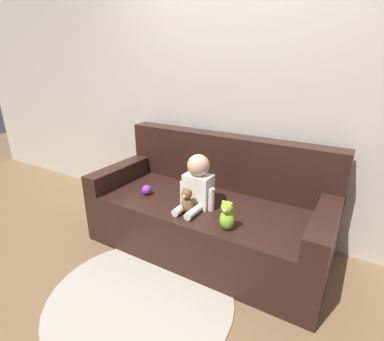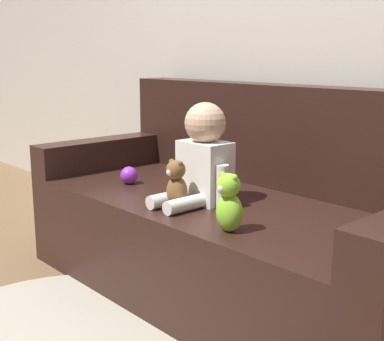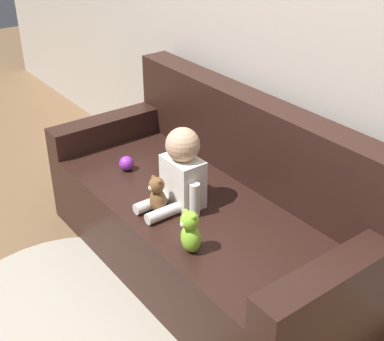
% 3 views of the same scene
% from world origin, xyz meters
% --- Properties ---
extents(ground_plane, '(12.00, 12.00, 0.00)m').
position_xyz_m(ground_plane, '(0.00, 0.00, 0.00)').
color(ground_plane, brown).
extents(wall_back, '(8.00, 0.05, 2.60)m').
position_xyz_m(wall_back, '(0.00, 0.54, 1.30)').
color(wall_back, beige).
rests_on(wall_back, ground_plane).
extents(couch, '(2.02, 0.91, 0.96)m').
position_xyz_m(couch, '(0.00, 0.06, 0.33)').
color(couch, black).
rests_on(couch, ground_plane).
extents(person_baby, '(0.31, 0.35, 0.44)m').
position_xyz_m(person_baby, '(-0.03, -0.13, 0.66)').
color(person_baby, white).
rests_on(person_baby, couch).
extents(teddy_bear_brown, '(0.12, 0.09, 0.21)m').
position_xyz_m(teddy_bear_brown, '(-0.04, -0.27, 0.56)').
color(teddy_bear_brown, brown).
rests_on(teddy_bear_brown, couch).
extents(plush_toy_side, '(0.11, 0.10, 0.22)m').
position_xyz_m(plush_toy_side, '(0.33, -0.33, 0.57)').
color(plush_toy_side, '#8CD133').
rests_on(plush_toy_side, couch).
extents(toy_ball, '(0.09, 0.09, 0.09)m').
position_xyz_m(toy_ball, '(-0.52, -0.17, 0.51)').
color(toy_ball, purple).
rests_on(toy_ball, couch).
extents(floor_rug, '(1.32, 1.32, 0.01)m').
position_xyz_m(floor_rug, '(-0.10, -0.78, 0.01)').
color(floor_rug, '#B2A893').
rests_on(floor_rug, ground_plane).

